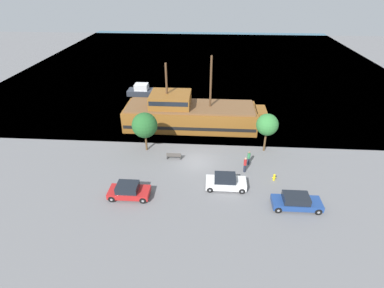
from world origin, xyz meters
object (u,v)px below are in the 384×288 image
parked_car_curb_front (129,191)px  bench_promenade_east (174,156)px  parked_car_curb_mid (226,182)px  fire_hydrant (274,177)px  pedestrian_walking_near (249,158)px  pirate_ship (189,114)px  moored_boat_dockside (144,91)px  parked_car_curb_rear (296,202)px  pedestrian_walking_far (245,165)px

parked_car_curb_front → bench_promenade_east: parked_car_curb_front is taller
parked_car_curb_front → parked_car_curb_mid: bearing=11.9°
fire_hydrant → pedestrian_walking_near: 3.73m
pirate_ship → bench_promenade_east: size_ratio=11.40×
fire_hydrant → pirate_ship: bearing=129.1°
moored_boat_dockside → bench_promenade_east: (7.81, -20.46, -0.27)m
parked_car_curb_rear → pedestrian_walking_far: 6.87m
parked_car_curb_mid → pedestrian_walking_far: 3.67m
bench_promenade_east → pedestrian_walking_far: 8.21m
parked_car_curb_rear → bench_promenade_east: 14.25m
parked_car_curb_front → pedestrian_walking_far: size_ratio=2.17×
parked_car_curb_front → fire_hydrant: parked_car_curb_front is taller
moored_boat_dockside → pedestrian_walking_far: moored_boat_dockside is taller
moored_boat_dockside → pedestrian_walking_far: bearing=-55.0°
parked_car_curb_front → pedestrian_walking_far: (11.47, 4.92, 0.21)m
bench_promenade_east → moored_boat_dockside: bearing=110.9°
bench_promenade_east → pedestrian_walking_near: bearing=-3.6°
pirate_ship → moored_boat_dockside: bearing=127.1°
moored_boat_dockside → pedestrian_walking_far: size_ratio=3.14×
parked_car_curb_rear → parked_car_curb_front: bearing=178.1°
fire_hydrant → bench_promenade_east: (-10.89, 3.35, 0.03)m
moored_boat_dockside → parked_car_curb_rear: moored_boat_dockside is taller
parked_car_curb_mid → bench_promenade_east: bearing=139.3°
pirate_ship → parked_car_curb_front: 16.30m
fire_hydrant → parked_car_curb_rear: bearing=-72.8°
parked_car_curb_front → fire_hydrant: bearing=14.0°
fire_hydrant → pedestrian_walking_near: bearing=130.5°
pedestrian_walking_far → pirate_ship: bearing=122.5°
parked_car_curb_mid → bench_promenade_east: 7.64m
parked_car_curb_mid → pedestrian_walking_near: bearing=58.8°
parked_car_curb_front → parked_car_curb_mid: size_ratio=0.98×
pirate_ship → bench_promenade_east: bearing=-97.5°
parked_car_curb_rear → pedestrian_walking_near: pedestrian_walking_near is taller
pirate_ship → bench_promenade_east: (-1.14, -8.65, -1.38)m
fire_hydrant → pedestrian_walking_near: (-2.40, 2.81, 0.45)m
pirate_ship → moored_boat_dockside: 14.86m
moored_boat_dockside → pedestrian_walking_near: moored_boat_dockside is taller
pirate_ship → parked_car_curb_front: bearing=-106.7°
pirate_ship → parked_car_curb_rear: 19.53m
pirate_ship → parked_car_curb_front: size_ratio=4.91×
parked_car_curb_rear → fire_hydrant: size_ratio=5.82×
pirate_ship → moored_boat_dockside: size_ratio=3.39×
fire_hydrant → pedestrian_walking_far: 3.27m
bench_promenade_east → pedestrian_walking_far: (7.95, -2.02, 0.49)m
pirate_ship → parked_car_curb_rear: pirate_ship is taller
bench_promenade_east → pedestrian_walking_near: (8.48, -0.54, 0.42)m
parked_car_curb_front → bench_promenade_east: (3.53, 6.94, -0.28)m
moored_boat_dockside → parked_car_curb_mid: 28.84m
parked_car_curb_mid → pedestrian_walking_near: size_ratio=2.36×
pedestrian_walking_near → fire_hydrant: bearing=-49.5°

